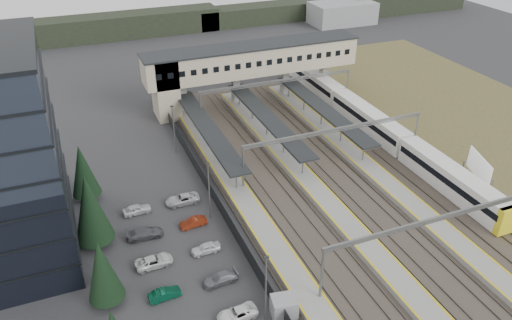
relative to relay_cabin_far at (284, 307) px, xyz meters
name	(u,v)px	position (x,y,z in m)	size (l,w,h in m)	color
ground	(302,250)	(6.09, 8.20, -1.12)	(220.00, 220.00, 0.00)	#2B2B2D
conifer_row	(107,294)	(-15.91, 4.33, 3.71)	(4.42, 49.82, 9.50)	black
lampposts	(233,230)	(-1.91, 9.45, 3.21)	(0.50, 53.25, 8.07)	slate
fence	(235,231)	(-0.41, 13.20, -0.12)	(0.08, 90.00, 2.00)	#26282B
relay_cabin_far	(284,307)	(0.00, 0.00, 0.00)	(2.77, 2.43, 2.25)	gray
rail_corridor	(349,207)	(15.43, 13.20, -0.84)	(34.00, 90.00, 0.92)	#353128
canopies	(267,118)	(13.09, 35.20, 2.80)	(23.10, 30.00, 3.28)	black
footbridge	(239,64)	(13.80, 50.20, 6.81)	(40.40, 6.40, 11.20)	tan
gantries	(381,173)	(18.09, 11.20, 4.87)	(28.40, 62.28, 7.17)	slate
train	(370,121)	(30.09, 31.11, 0.93)	(2.88, 60.11, 3.62)	white
billboard	(479,168)	(33.67, 10.60, 2.50)	(2.07, 6.00, 5.37)	slate
treeline_far	(231,18)	(29.90, 100.48, 1.82)	(170.00, 19.00, 7.00)	black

